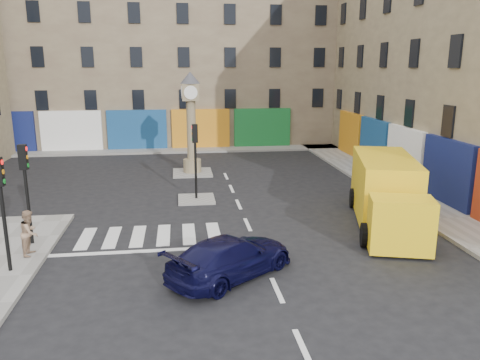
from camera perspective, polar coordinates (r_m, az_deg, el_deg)
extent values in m
plane|color=black|center=(16.24, 3.04, -10.08)|extent=(120.00, 120.00, 0.00)
cube|color=gray|center=(27.91, 17.00, -0.28)|extent=(2.60, 30.00, 0.15)
cube|color=gray|center=(37.38, -9.31, 3.59)|extent=(32.00, 2.40, 0.15)
cube|color=gray|center=(23.52, -5.34, -2.34)|extent=(1.80, 1.80, 0.12)
cube|color=gray|center=(29.33, -5.82, 0.89)|extent=(2.40, 2.40, 0.12)
cube|color=#867759|center=(42.65, -9.55, 16.19)|extent=(32.00, 10.00, 17.00)
cylinder|color=black|center=(16.56, -26.69, -5.37)|extent=(0.12, 0.12, 2.80)
cylinder|color=black|center=(18.73, -24.38, -3.01)|extent=(0.12, 0.12, 2.80)
cube|color=black|center=(18.33, -24.95, 2.55)|extent=(0.28, 0.22, 0.90)
cylinder|color=black|center=(23.16, -5.42, 1.13)|extent=(0.12, 0.12, 2.80)
cube|color=black|center=(22.83, -5.52, 5.67)|extent=(0.28, 0.22, 0.90)
cylinder|color=#958562|center=(29.23, -5.84, 1.77)|extent=(1.10, 1.10, 0.80)
cylinder|color=#958562|center=(28.86, -5.95, 6.05)|extent=(0.56, 0.56, 3.60)
cube|color=#958562|center=(28.64, -6.06, 10.61)|extent=(1.00, 1.00, 1.00)
cylinder|color=white|center=(28.12, -6.03, 10.55)|extent=(0.80, 0.06, 0.80)
cone|color=#333338|center=(28.61, -6.11, 12.31)|extent=(1.20, 1.20, 0.70)
imported|color=black|center=(15.03, -1.11, -9.35)|extent=(4.71, 4.26, 1.32)
cube|color=yellow|center=(21.39, 17.13, -0.74)|extent=(3.71, 5.90, 2.63)
cube|color=yellow|center=(17.59, 18.97, -5.15)|extent=(2.46, 1.92, 1.94)
cube|color=black|center=(17.40, 19.12, -3.78)|extent=(2.15, 1.52, 0.80)
cylinder|color=black|center=(18.04, 14.98, -6.49)|extent=(0.53, 0.96, 0.91)
cylinder|color=black|center=(18.46, 22.08, -6.60)|extent=(0.53, 0.96, 0.91)
cylinder|color=black|center=(22.80, 13.64, -2.16)|extent=(0.53, 0.96, 0.91)
cylinder|color=black|center=(23.14, 19.28, -2.32)|extent=(0.53, 0.96, 0.91)
imported|color=#9C7A60|center=(17.81, -24.25, -5.86)|extent=(0.65, 0.82, 1.60)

